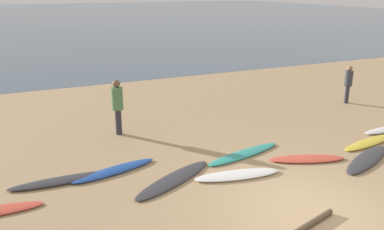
# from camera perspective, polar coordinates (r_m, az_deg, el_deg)

# --- Properties ---
(ground_plane) EXTENTS (120.00, 120.00, 0.20)m
(ground_plane) POSITION_cam_1_polar(r_m,az_deg,el_deg) (17.50, -5.74, 2.04)
(ground_plane) COLOR tan
(ground_plane) RESTS_ON ground
(ocean_water) EXTENTS (140.00, 100.00, 0.01)m
(ocean_water) POSITION_cam_1_polar(r_m,az_deg,el_deg) (69.75, -20.74, 12.79)
(ocean_water) COLOR #475B6B
(ocean_water) RESTS_ON ground
(surfboard_1) EXTENTS (2.59, 0.51, 0.09)m
(surfboard_1) POSITION_cam_1_polar(r_m,az_deg,el_deg) (10.56, -17.65, -8.72)
(surfboard_1) COLOR #333338
(surfboard_1) RESTS_ON ground
(surfboard_2) EXTENTS (2.38, 1.02, 0.09)m
(surfboard_2) POSITION_cam_1_polar(r_m,az_deg,el_deg) (10.76, -10.84, -7.64)
(surfboard_2) COLOR #1E479E
(surfboard_2) RESTS_ON ground
(surfboard_3) EXTENTS (2.63, 1.78, 0.07)m
(surfboard_3) POSITION_cam_1_polar(r_m,az_deg,el_deg) (10.14, -2.57, -9.01)
(surfboard_3) COLOR #333338
(surfboard_3) RESTS_ON ground
(surfboard_4) EXTENTS (2.31, 0.95, 0.09)m
(surfboard_4) POSITION_cam_1_polar(r_m,az_deg,el_deg) (10.39, 6.35, -8.35)
(surfboard_4) COLOR white
(surfboard_4) RESTS_ON ground
(surfboard_5) EXTENTS (2.69, 1.08, 0.07)m
(surfboard_5) POSITION_cam_1_polar(r_m,az_deg,el_deg) (11.67, 7.27, -5.43)
(surfboard_5) COLOR teal
(surfboard_5) RESTS_ON ground
(surfboard_6) EXTENTS (2.17, 1.26, 0.09)m
(surfboard_6) POSITION_cam_1_polar(r_m,az_deg,el_deg) (11.68, 15.83, -5.92)
(surfboard_6) COLOR #D84C38
(surfboard_6) RESTS_ON ground
(surfboard_7) EXTENTS (2.56, 1.55, 0.08)m
(surfboard_7) POSITION_cam_1_polar(r_m,az_deg,el_deg) (12.23, 23.37, -5.69)
(surfboard_7) COLOR #333338
(surfboard_7) RESTS_ON ground
(surfboard_8) EXTENTS (2.42, 0.87, 0.07)m
(surfboard_8) POSITION_cam_1_polar(r_m,az_deg,el_deg) (13.53, 23.63, -3.53)
(surfboard_8) COLOR yellow
(surfboard_8) RESTS_ON ground
(person_0) EXTENTS (0.36, 0.36, 1.79)m
(person_0) POSITION_cam_1_polar(r_m,az_deg,el_deg) (13.07, -10.43, 1.71)
(person_0) COLOR #2D2D38
(person_0) RESTS_ON ground
(person_1) EXTENTS (0.31, 0.31, 1.54)m
(person_1) POSITION_cam_1_polar(r_m,az_deg,el_deg) (17.63, 21.11, 4.44)
(person_1) COLOR #2D2D38
(person_1) RESTS_ON ground
(driftwood_log) EXTENTS (1.73, 0.58, 0.12)m
(driftwood_log) POSITION_cam_1_polar(r_m,az_deg,el_deg) (8.59, 15.65, -14.82)
(driftwood_log) COLOR brown
(driftwood_log) RESTS_ON ground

